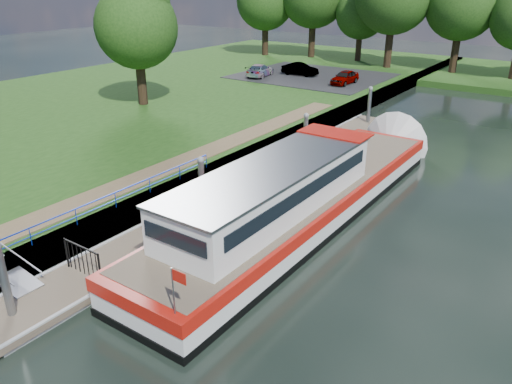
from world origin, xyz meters
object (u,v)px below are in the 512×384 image
Objects in this scene: car_a at (345,77)px; car_b at (300,69)px; pontoon at (260,184)px; car_c at (260,70)px; barge at (309,193)px.

car_b is (-5.61, 1.46, -0.01)m from car_a.
pontoon is 8.20× the size of car_b.
car_c reaches higher than pontoon.
pontoon is 3.97m from barge.
car_c is (-18.62, 23.04, 0.35)m from barge.
car_c is at bearing 130.77° from car_b.
barge is 30.25m from car_b.
car_a is at bearing 112.44° from barge.
pontoon is 1.42× the size of barge.
barge reaches higher than car_a.
car_b reaches higher than car_c.
barge is 5.11× the size of car_c.
pontoon is 26.35m from car_c.
pontoon is at bearing -72.80° from car_a.
car_c is at bearing 124.81° from pontoon.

